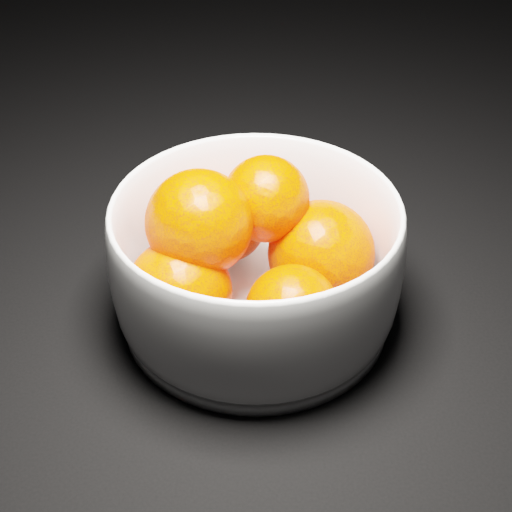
{
  "coord_description": "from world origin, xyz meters",
  "views": [
    {
      "loc": [
        -0.13,
        -0.26,
        0.36
      ],
      "look_at": [
        -0.12,
        0.13,
        0.06
      ],
      "focal_mm": 50.0,
      "sensor_mm": 36.0,
      "label": 1
    }
  ],
  "objects": [
    {
      "name": "ground",
      "position": [
        0.0,
        0.0,
        0.0
      ],
      "size": [
        3.0,
        3.0,
        0.0
      ],
      "primitive_type": "cube",
      "color": "black",
      "rests_on": "ground"
    },
    {
      "name": "bowl",
      "position": [
        -0.12,
        0.13,
        0.05
      ],
      "size": [
        0.21,
        0.21,
        0.1
      ],
      "rotation": [
        0.0,
        0.0,
        0.21
      ],
      "color": "white",
      "rests_on": "ground"
    },
    {
      "name": "orange_pile",
      "position": [
        -0.13,
        0.13,
        0.06
      ],
      "size": [
        0.18,
        0.16,
        0.12
      ],
      "color": "#FF3900",
      "rests_on": "bowl"
    }
  ]
}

